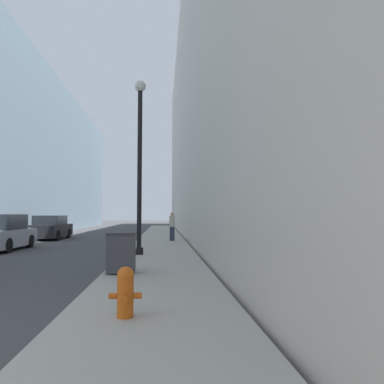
% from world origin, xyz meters
% --- Properties ---
extents(sidewalk_right, '(2.85, 60.00, 0.13)m').
position_xyz_m(sidewalk_right, '(4.99, 18.00, 0.07)').
color(sidewalk_right, '#ADA89E').
rests_on(sidewalk_right, ground).
extents(building_right_stone, '(12.00, 60.00, 19.79)m').
position_xyz_m(building_right_stone, '(12.52, 26.00, 9.90)').
color(building_right_stone, beige).
rests_on(building_right_stone, ground).
extents(fire_hydrant, '(0.48, 0.37, 0.74)m').
position_xyz_m(fire_hydrant, '(4.57, 2.30, 0.52)').
color(fire_hydrant, '#D15614').
rests_on(fire_hydrant, sidewalk_right).
extents(trash_bin, '(0.72, 0.64, 1.05)m').
position_xyz_m(trash_bin, '(4.05, 6.47, 0.67)').
color(trash_bin, '#3D3D42').
rests_on(trash_bin, sidewalk_right).
extents(lamppost, '(0.44, 0.44, 6.70)m').
position_xyz_m(lamppost, '(4.22, 11.02, 3.93)').
color(lamppost, black).
rests_on(lamppost, sidewalk_right).
extents(parked_sedan_near, '(1.91, 4.47, 1.64)m').
position_xyz_m(parked_sedan_near, '(-2.30, 14.51, 0.75)').
color(parked_sedan_near, '#A3A8B2').
rests_on(parked_sedan_near, ground).
extents(parked_sedan_far, '(1.93, 4.76, 1.57)m').
position_xyz_m(parked_sedan_far, '(-2.38, 22.34, 0.73)').
color(parked_sedan_far, black).
rests_on(parked_sedan_far, ground).
extents(pedestrian_on_sidewalk, '(0.33, 0.21, 1.63)m').
position_xyz_m(pedestrian_on_sidewalk, '(5.65, 18.31, 0.95)').
color(pedestrian_on_sidewalk, '#2D3347').
rests_on(pedestrian_on_sidewalk, sidewalk_right).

